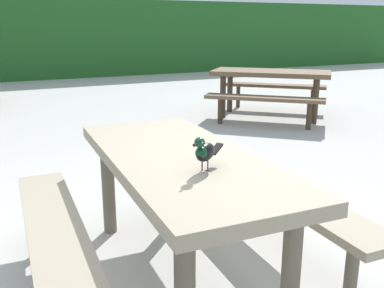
% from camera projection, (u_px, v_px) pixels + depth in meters
% --- Properties ---
extents(ground_plane, '(60.00, 60.00, 0.00)m').
position_uv_depth(ground_plane, '(178.00, 268.00, 2.67)').
color(ground_plane, '#B7B5AD').
extents(hedge_wall, '(28.00, 1.39, 2.11)m').
position_uv_depth(hedge_wall, '(13.00, 39.00, 11.72)').
color(hedge_wall, '#235B23').
rests_on(hedge_wall, ground).
extents(picnic_table_foreground, '(1.76, 1.83, 0.74)m').
position_uv_depth(picnic_table_foreground, '(181.00, 185.00, 2.48)').
color(picnic_table_foreground, gray).
rests_on(picnic_table_foreground, ground).
extents(bird_grackle, '(0.25, 0.18, 0.18)m').
position_uv_depth(bird_grackle, '(204.00, 151.00, 2.13)').
color(bird_grackle, black).
rests_on(bird_grackle, picnic_table_foreground).
extents(picnic_table_far_centre, '(2.40, 2.39, 0.74)m').
position_uv_depth(picnic_table_far_centre, '(270.00, 82.00, 6.87)').
color(picnic_table_far_centre, brown).
rests_on(picnic_table_far_centre, ground).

